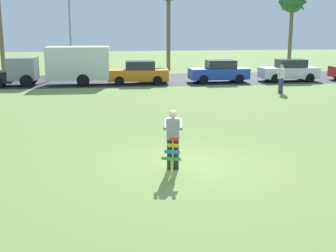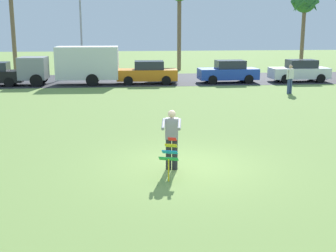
# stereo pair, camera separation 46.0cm
# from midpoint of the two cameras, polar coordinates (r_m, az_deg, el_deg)

# --- Properties ---
(ground_plane) EXTENTS (120.00, 120.00, 0.00)m
(ground_plane) POSITION_cam_midpoint_polar(r_m,az_deg,el_deg) (13.21, 3.44, -5.17)
(ground_plane) COLOR olive
(road_strip) EXTENTS (120.00, 8.00, 0.01)m
(road_strip) POSITION_cam_midpoint_polar(r_m,az_deg,el_deg) (34.20, -2.48, 5.91)
(road_strip) COLOR #2D2D33
(road_strip) RESTS_ON ground
(person_kite_flyer) EXTENTS (0.61, 0.71, 1.73)m
(person_kite_flyer) POSITION_cam_midpoint_polar(r_m,az_deg,el_deg) (12.68, 1.51, -1.45)
(person_kite_flyer) COLOR #26262B
(person_kite_flyer) RESTS_ON ground
(kite_held) EXTENTS (0.54, 0.71, 1.09)m
(kite_held) POSITION_cam_midpoint_polar(r_m,az_deg,el_deg) (11.92, 1.35, -3.49)
(kite_held) COLOR red
(kite_held) RESTS_ON ground
(parked_truck_grey_van) EXTENTS (6.76, 2.27, 2.62)m
(parked_truck_grey_van) POSITION_cam_midpoint_polar(r_m,az_deg,el_deg) (31.73, -11.26, 7.70)
(parked_truck_grey_van) COLOR gray
(parked_truck_grey_van) RESTS_ON ground
(parked_car_orange) EXTENTS (4.26, 1.96, 1.60)m
(parked_car_orange) POSITION_cam_midpoint_polar(r_m,az_deg,el_deg) (31.73, -2.21, 6.78)
(parked_car_orange) COLOR orange
(parked_car_orange) RESTS_ON ground
(parked_car_blue) EXTENTS (4.25, 1.92, 1.60)m
(parked_car_blue) POSITION_cam_midpoint_polar(r_m,az_deg,el_deg) (32.64, 8.09, 6.82)
(parked_car_blue) COLOR #2347B7
(parked_car_blue) RESTS_ON ground
(parked_car_white) EXTENTS (4.20, 1.84, 1.60)m
(parked_car_white) POSITION_cam_midpoint_polar(r_m,az_deg,el_deg) (34.31, 16.75, 6.70)
(parked_car_white) COLOR white
(parked_car_white) RESTS_ON ground
(palm_tree_centre_far) EXTENTS (2.58, 2.71, 7.27)m
(palm_tree_centre_far) POSITION_cam_midpoint_polar(r_m,az_deg,el_deg) (45.55, 17.28, 14.55)
(palm_tree_centre_far) COLOR brown
(palm_tree_centre_far) RESTS_ON ground
(streetlight_pole) EXTENTS (0.24, 1.65, 7.00)m
(streetlight_pole) POSITION_cam_midpoint_polar(r_m,az_deg,el_deg) (39.32, -10.66, 12.42)
(streetlight_pole) COLOR #9E9EA3
(streetlight_pole) RESTS_ON ground
(person_walker_near) EXTENTS (0.53, 0.34, 1.73)m
(person_walker_near) POSITION_cam_midpoint_polar(r_m,az_deg,el_deg) (28.11, 15.71, 5.87)
(person_walker_near) COLOR #384772
(person_walker_near) RESTS_ON ground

